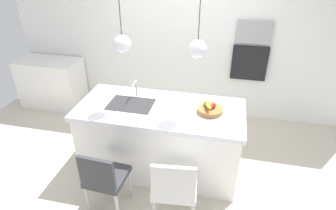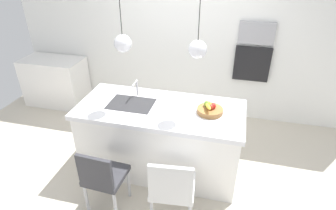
% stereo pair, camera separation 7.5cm
% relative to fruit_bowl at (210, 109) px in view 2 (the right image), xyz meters
% --- Properties ---
extents(floor, '(6.60, 6.60, 0.00)m').
position_rel_fruit_bowl_xyz_m(floor, '(-0.60, -0.03, -0.98)').
color(floor, beige).
rests_on(floor, ground).
extents(back_wall, '(6.00, 0.10, 2.60)m').
position_rel_fruit_bowl_xyz_m(back_wall, '(-0.60, 1.62, 0.32)').
color(back_wall, white).
rests_on(back_wall, ground).
extents(kitchen_island, '(2.05, 0.92, 0.94)m').
position_rel_fruit_bowl_xyz_m(kitchen_island, '(-0.60, -0.03, -0.51)').
color(kitchen_island, white).
rests_on(kitchen_island, ground).
extents(sink_basin, '(0.56, 0.40, 0.02)m').
position_rel_fruit_bowl_xyz_m(sink_basin, '(-0.98, -0.03, -0.05)').
color(sink_basin, '#2D2D30').
rests_on(sink_basin, kitchen_island).
extents(faucet, '(0.02, 0.17, 0.22)m').
position_rel_fruit_bowl_xyz_m(faucet, '(-0.98, 0.19, 0.10)').
color(faucet, silver).
rests_on(faucet, kitchen_island).
extents(fruit_bowl, '(0.31, 0.31, 0.15)m').
position_rel_fruit_bowl_xyz_m(fruit_bowl, '(0.00, 0.00, 0.00)').
color(fruit_bowl, '#9E6B38').
rests_on(fruit_bowl, kitchen_island).
extents(side_counter, '(1.10, 0.60, 0.88)m').
position_rel_fruit_bowl_xyz_m(side_counter, '(-3.00, 1.25, -0.55)').
color(side_counter, white).
rests_on(side_counter, ground).
extents(microwave, '(0.54, 0.08, 0.34)m').
position_rel_fruit_bowl_xyz_m(microwave, '(0.49, 1.55, 0.53)').
color(microwave, '#9E9EA3').
rests_on(microwave, back_wall).
extents(oven, '(0.56, 0.08, 0.56)m').
position_rel_fruit_bowl_xyz_m(oven, '(0.49, 1.55, 0.03)').
color(oven, black).
rests_on(oven, back_wall).
extents(chair_near, '(0.43, 0.44, 0.85)m').
position_rel_fruit_bowl_xyz_m(chair_near, '(-1.02, -0.87, -0.49)').
color(chair_near, '#333338').
rests_on(chair_near, ground).
extents(chair_middle, '(0.50, 0.48, 0.92)m').
position_rel_fruit_bowl_xyz_m(chair_middle, '(-0.25, -0.87, -0.46)').
color(chair_middle, silver).
rests_on(chair_middle, ground).
extents(pendant_light_left, '(0.20, 0.20, 0.80)m').
position_rel_fruit_bowl_xyz_m(pendant_light_left, '(-1.03, -0.03, 0.73)').
color(pendant_light_left, silver).
extents(pendant_light_right, '(0.20, 0.20, 0.80)m').
position_rel_fruit_bowl_xyz_m(pendant_light_right, '(-0.18, -0.03, 0.73)').
color(pendant_light_right, silver).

